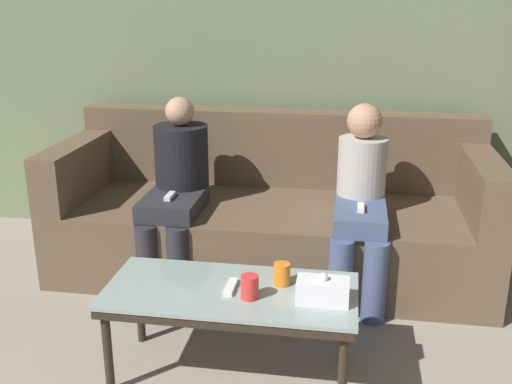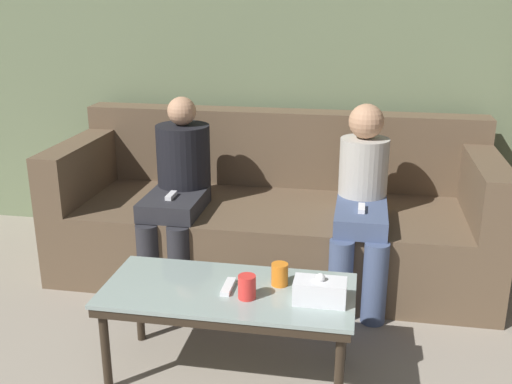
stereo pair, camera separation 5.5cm
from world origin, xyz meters
name	(u,v)px [view 2 (the right image)]	position (x,y,z in m)	size (l,w,h in m)	color
wall_back	(288,52)	(0.00, 4.03, 1.30)	(12.00, 0.06, 2.60)	#707F5B
couch	(274,217)	(0.00, 3.47, 0.34)	(2.61, 0.99, 0.95)	brown
coffee_table	(228,298)	(-0.02, 2.29, 0.39)	(1.11, 0.51, 0.44)	#8C9E99
cup_near_left	(247,287)	(0.07, 2.22, 0.49)	(0.08, 0.08, 0.10)	red
cup_near_right	(280,274)	(0.19, 2.37, 0.49)	(0.07, 0.07, 0.10)	orange
tissue_box	(320,291)	(0.38, 2.24, 0.49)	(0.22, 0.12, 0.13)	white
game_remote	(228,287)	(-0.02, 2.29, 0.45)	(0.04, 0.15, 0.02)	white
seated_person_left_end	(179,185)	(-0.54, 3.23, 0.59)	(0.32, 0.67, 1.10)	#28282D
seated_person_mid_left	(362,199)	(0.54, 3.20, 0.58)	(0.31, 0.68, 1.09)	#47567A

